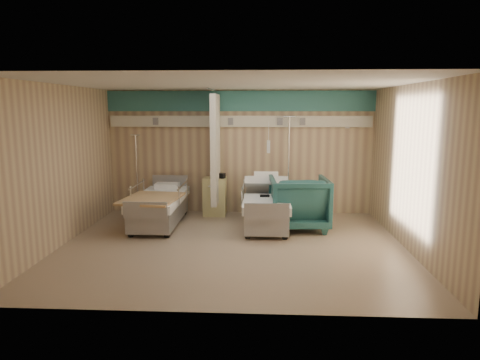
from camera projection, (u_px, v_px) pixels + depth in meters
name	position (u px, v px, depth m)	size (l,w,h in m)	color
ground	(232.00, 246.00, 7.53)	(6.00, 5.00, 0.00)	gray
room_walls	(231.00, 139.00, 7.47)	(6.04, 5.04, 2.82)	tan
bed_right	(266.00, 211.00, 8.72)	(1.00, 2.16, 0.63)	white
bed_left	(160.00, 210.00, 8.84)	(1.00, 2.16, 0.63)	white
bedside_cabinet	(215.00, 196.00, 9.65)	(0.50, 0.48, 0.85)	#D7CE86
visitor_armchair	(299.00, 203.00, 8.55)	(1.13, 1.16, 1.06)	#1F4F4F
waffle_blanket	(301.00, 175.00, 8.40)	(0.60, 0.53, 0.07)	silver
iv_stand_right	(288.00, 195.00, 9.64)	(0.40, 0.40, 2.23)	silver
iv_stand_left	(138.00, 197.00, 9.83)	(0.32, 0.32, 1.81)	silver
call_remote	(265.00, 196.00, 8.61)	(0.19, 0.09, 0.04)	black
tan_blanket	(151.00, 199.00, 8.33)	(1.00, 1.26, 0.04)	tan
toiletry_bag	(220.00, 176.00, 9.54)	(0.21, 0.13, 0.11)	black
white_cup	(212.00, 175.00, 9.59)	(0.10, 0.10, 0.14)	white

